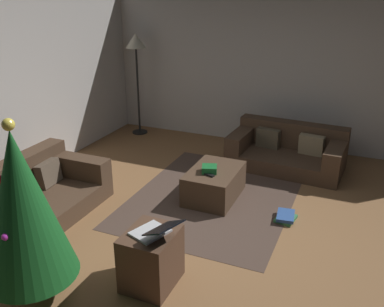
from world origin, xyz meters
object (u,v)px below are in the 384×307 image
Objects in this scene: couch_right at (288,151)px; tv_remote at (208,175)px; christmas_tree at (22,207)px; couch_left at (37,193)px; corner_lamp at (136,49)px; gift_box at (209,169)px; side_table at (151,258)px; laptop at (155,230)px; book_stack at (286,217)px; ottoman at (214,183)px.

couch_right reaches higher than tv_remote.
couch_left is at bearing 40.69° from christmas_tree.
gift_box is at bearing -132.64° from corner_lamp.
side_table is at bearing -56.47° from christmas_tree.
laptop is (-1.67, -0.14, 0.20)m from tv_remote.
christmas_tree reaches higher than couch_left.
book_stack is 4.09m from corner_lamp.
tv_remote is at bearing 70.26° from couch_right.
gift_box is 3.12m from corner_lamp.
christmas_tree is at bearing 140.96° from book_stack.
christmas_tree is at bearing 161.69° from ottoman.
tv_remote reaches higher than ottoman.
corner_lamp is at bearing 49.22° from ottoman.
corner_lamp is at bearing -6.14° from couch_right.
book_stack is at bearing 104.33° from couch_right.
corner_lamp is (1.98, 2.15, 1.11)m from gift_box.
tv_remote reaches higher than book_stack.
christmas_tree is at bearing -162.18° from corner_lamp.
couch_right is 1.67m from gift_box.
couch_right is 3.15× the size of side_table.
couch_right is 0.95× the size of corner_lamp.
christmas_tree is at bearing 177.15° from tv_remote.
laptop is at bearing 83.92° from couch_right.
tv_remote is 0.09× the size of corner_lamp.
ottoman is 5.47× the size of tv_remote.
couch_left is at bearing 71.64° from side_table.
book_stack is (1.65, -0.86, -0.56)m from laptop.
christmas_tree is at bearing 40.62° from couch_left.
tv_remote is 2.42m from christmas_tree.
gift_box reaches higher than ottoman.
tv_remote is (1.02, -1.83, 0.15)m from couch_left.
christmas_tree is at bearing 120.58° from laptop.
book_stack is (-0.02, -1.00, -0.37)m from tv_remote.
side_table reaches higher than ottoman.
side_table is at bearing 150.51° from book_stack.
book_stack is at bearing -27.40° from laptop.
couch_right is at bearing -25.51° from ottoman.
side_table is 0.30× the size of corner_lamp.
tv_remote is 3.22m from corner_lamp.
tv_remote is 0.31× the size of laptop.
couch_left is at bearing 123.47° from ottoman.
ottoman is 0.26m from gift_box.
tv_remote is 0.50× the size of book_stack.
gift_box is at bearing -18.26° from christmas_tree.
couch_right is at bearing -10.57° from side_table.
laptop is (-0.02, -0.06, 0.33)m from side_table.
corner_lamp reaches higher than gift_box.
gift_box is at bearing 121.73° from couch_left.
book_stack is at bearing -102.21° from ottoman.
tv_remote is at bearing -19.57° from christmas_tree.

